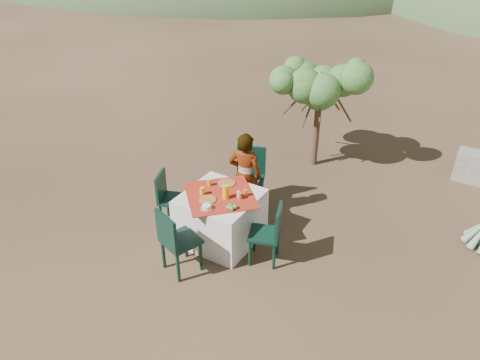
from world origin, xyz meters
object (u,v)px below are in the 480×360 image
object	(u,v)px
table	(221,217)
chair_right	(270,232)
juice_pitcher	(226,192)
chair_near	(175,239)
person	(245,176)
chair_left	(168,196)
chair_far	(250,175)
shrub_tree	(324,91)

from	to	relation	value
table	chair_right	world-z (taller)	chair_right
juice_pitcher	chair_near	bearing A→B (deg)	-103.72
person	chair_left	bearing A→B (deg)	28.17
chair_far	chair_near	size ratio (longest dim) A/B	1.04
table	shrub_tree	world-z (taller)	shrub_tree
table	chair_near	xyz separation A→B (m)	(-0.10, -0.91, 0.16)
chair_right	chair_left	bearing A→B (deg)	-109.21
chair_left	juice_pitcher	xyz separation A→B (m)	(1.02, 0.04, 0.39)
table	juice_pitcher	bearing A→B (deg)	-11.91
chair_far	chair_right	distance (m)	1.45
chair_far	table	bearing A→B (deg)	-105.46
table	chair_left	bearing A→B (deg)	-175.95
chair_left	chair_right	bearing A→B (deg)	-111.38
chair_left	table	bearing A→B (deg)	-107.12
shrub_tree	chair_near	bearing A→B (deg)	-96.00
chair_near	chair_left	world-z (taller)	chair_near
person	chair_far	bearing A→B (deg)	-86.17
chair_near	juice_pitcher	size ratio (longest dim) A/B	4.74
chair_near	chair_right	distance (m)	1.27
chair_far	shrub_tree	size ratio (longest dim) A/B	0.54
chair_near	shrub_tree	distance (m)	3.95
table	chair_far	world-z (taller)	chair_far
chair_far	juice_pitcher	world-z (taller)	chair_far
chair_right	person	bearing A→B (deg)	-151.31
juice_pitcher	shrub_tree	bearing A→B (deg)	86.39
chair_far	chair_right	world-z (taller)	chair_far
table	shrub_tree	distance (m)	3.12
table	shrub_tree	xyz separation A→B (m)	(0.30, 2.91, 1.08)
chair_left	person	world-z (taller)	person
shrub_tree	table	bearing A→B (deg)	-95.87
shrub_tree	juice_pitcher	xyz separation A→B (m)	(-0.18, -2.93, -0.59)
chair_far	chair_left	world-z (taller)	chair_far
chair_near	chair_left	size ratio (longest dim) A/B	1.12
chair_left	juice_pitcher	size ratio (longest dim) A/B	4.23
chair_near	juice_pitcher	world-z (taller)	same
chair_right	shrub_tree	bearing A→B (deg)	171.41
chair_far	chair_right	size ratio (longest dim) A/B	1.13
chair_right	shrub_tree	distance (m)	3.18
table	juice_pitcher	size ratio (longest dim) A/B	6.39
chair_near	person	world-z (taller)	person
chair_left	shrub_tree	bearing A→B (deg)	-43.19
chair_right	person	distance (m)	1.18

